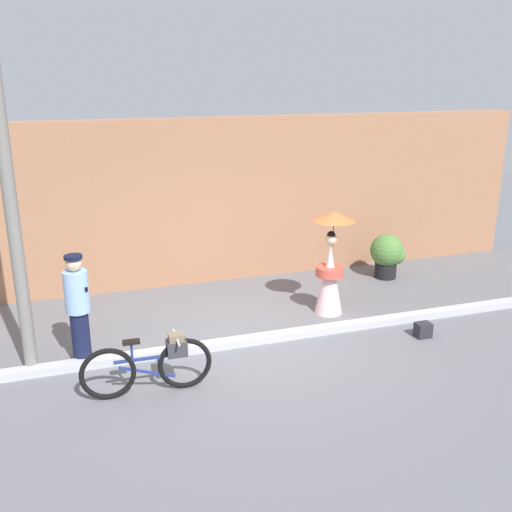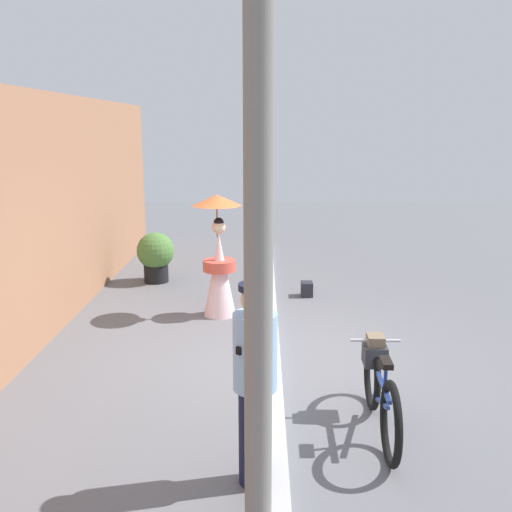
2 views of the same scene
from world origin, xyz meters
The scene contains 9 objects.
ground_plane centered at (0.00, 0.00, 0.00)m, with size 30.00×30.00×0.00m, color slate.
building_wall centered at (0.00, 3.12, 1.61)m, with size 14.00×0.40×3.23m, color #9E6B4C.
sidewalk_curb centered at (0.00, 0.00, 0.06)m, with size 14.00×0.20×0.12m, color #B2B2B7.
bicycle_near_officer centered at (-1.61, -0.98, 0.42)m, with size 1.72×0.48×0.80m.
person_officer centered at (-2.46, 0.17, 0.87)m, with size 0.34×0.34×1.64m.
person_with_parasol centered at (1.73, 0.76, 0.87)m, with size 0.72×0.72×1.81m.
potted_plant_by_door centered at (3.63, 2.05, 0.51)m, with size 0.69×0.67×0.91m.
backpack_on_pavement centered at (2.74, -0.63, 0.12)m, with size 0.24×0.19×0.24m.
utility_pole centered at (-3.16, 0.14, 2.40)m, with size 0.18×0.18×4.80m, color slate.
Camera 1 is at (-2.44, -7.85, 4.06)m, focal length 40.83 mm.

